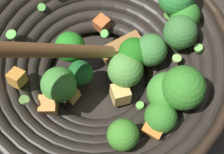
% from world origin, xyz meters
% --- Properties ---
extents(ground_plane, '(4.00, 4.00, 0.00)m').
position_xyz_m(ground_plane, '(0.00, 0.00, 0.00)').
color(ground_plane, '#332D28').
extents(wok, '(0.40, 0.40, 0.27)m').
position_xyz_m(wok, '(-0.00, -0.00, 0.06)').
color(wok, black).
rests_on(wok, ground).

